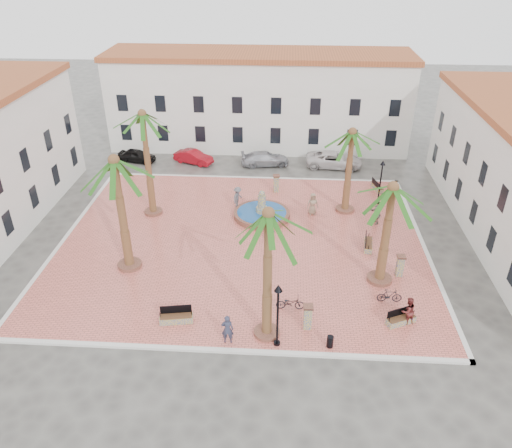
% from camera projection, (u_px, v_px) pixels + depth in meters
% --- Properties ---
extents(ground, '(120.00, 120.00, 0.00)m').
position_uv_depth(ground, '(242.00, 243.00, 36.22)').
color(ground, '#56544F').
rests_on(ground, ground).
extents(plaza, '(26.00, 22.00, 0.15)m').
position_uv_depth(plaza, '(242.00, 242.00, 36.18)').
color(plaza, '#E0695C').
rests_on(plaza, ground).
extents(kerb_n, '(26.30, 0.30, 0.16)m').
position_uv_depth(kerb_n, '(253.00, 178.00, 45.68)').
color(kerb_n, silver).
rests_on(kerb_n, ground).
extents(kerb_s, '(26.30, 0.30, 0.16)m').
position_uv_depth(kerb_s, '(224.00, 351.00, 26.68)').
color(kerb_s, silver).
rests_on(kerb_s, ground).
extents(kerb_e, '(0.30, 22.30, 0.16)m').
position_uv_depth(kerb_e, '(424.00, 248.00, 35.46)').
color(kerb_e, silver).
rests_on(kerb_e, ground).
extents(kerb_w, '(0.30, 22.30, 0.16)m').
position_uv_depth(kerb_w, '(68.00, 236.00, 36.89)').
color(kerb_w, silver).
rests_on(kerb_w, ground).
extents(building_north, '(30.40, 7.40, 9.50)m').
position_uv_depth(building_north, '(259.00, 100.00, 51.10)').
color(building_north, white).
rests_on(building_north, ground).
extents(fountain, '(4.40, 4.40, 2.27)m').
position_uv_depth(fountain, '(262.00, 213.00, 39.10)').
color(fountain, brown).
rests_on(fountain, plaza).
extents(palm_nw, '(4.65, 4.65, 8.45)m').
position_uv_depth(palm_nw, '(143.00, 125.00, 36.15)').
color(palm_nw, brown).
rests_on(palm_nw, plaza).
extents(palm_sw, '(5.19, 5.19, 8.01)m').
position_uv_depth(palm_sw, '(116.00, 173.00, 29.98)').
color(palm_sw, brown).
rests_on(palm_sw, plaza).
extents(palm_s, '(4.70, 4.70, 7.98)m').
position_uv_depth(palm_s, '(268.00, 228.00, 24.29)').
color(palm_s, brown).
rests_on(palm_s, plaza).
extents(palm_e, '(5.20, 5.20, 6.98)m').
position_uv_depth(palm_e, '(391.00, 200.00, 29.12)').
color(palm_e, brown).
rests_on(palm_e, plaza).
extents(palm_ne, '(4.79, 4.79, 6.94)m').
position_uv_depth(palm_ne, '(352.00, 142.00, 37.24)').
color(palm_ne, brown).
rests_on(palm_ne, plaza).
extents(bench_s, '(1.96, 0.88, 1.00)m').
position_uv_depth(bench_s, '(176.00, 318.00, 28.44)').
color(bench_s, gray).
rests_on(bench_s, plaza).
extents(bench_se, '(1.81, 1.23, 0.93)m').
position_uv_depth(bench_se, '(401.00, 320.00, 28.34)').
color(bench_se, gray).
rests_on(bench_se, plaza).
extents(bench_e, '(0.78, 1.82, 0.93)m').
position_uv_depth(bench_e, '(368.00, 244.00, 35.23)').
color(bench_e, gray).
rests_on(bench_e, plaza).
extents(bench_ne, '(0.91, 1.75, 0.88)m').
position_uv_depth(bench_ne, '(377.00, 187.00, 43.30)').
color(bench_ne, gray).
rests_on(bench_ne, plaza).
extents(lamppost_s, '(0.44, 0.44, 4.01)m').
position_uv_depth(lamppost_s, '(278.00, 305.00, 25.65)').
color(lamppost_s, black).
rests_on(lamppost_s, plaza).
extents(lamppost_e, '(0.41, 0.41, 3.81)m').
position_uv_depth(lamppost_e, '(381.00, 175.00, 39.94)').
color(lamppost_e, black).
rests_on(lamppost_e, plaza).
extents(bollard_se, '(0.57, 0.57, 1.55)m').
position_uv_depth(bollard_se, '(308.00, 316.00, 27.75)').
color(bollard_se, gray).
rests_on(bollard_se, plaza).
extents(bollard_n, '(0.61, 0.61, 1.53)m').
position_uv_depth(bollard_n, '(276.00, 183.00, 42.72)').
color(bollard_n, gray).
rests_on(bollard_n, plaza).
extents(bollard_e, '(0.54, 0.54, 1.51)m').
position_uv_depth(bollard_e, '(400.00, 265.00, 32.10)').
color(bollard_e, gray).
rests_on(bollard_e, plaza).
extents(litter_bin, '(0.36, 0.36, 0.70)m').
position_uv_depth(litter_bin, '(330.00, 342.00, 26.67)').
color(litter_bin, black).
rests_on(litter_bin, plaza).
extents(cyclist_a, '(0.68, 0.46, 1.81)m').
position_uv_depth(cyclist_a, '(227.00, 329.00, 26.70)').
color(cyclist_a, '#2E3046').
rests_on(cyclist_a, plaza).
extents(bicycle_a, '(1.70, 0.62, 0.89)m').
position_uv_depth(bicycle_a, '(290.00, 303.00, 29.34)').
color(bicycle_a, black).
rests_on(bicycle_a, plaza).
extents(cyclist_b, '(1.06, 0.97, 1.76)m').
position_uv_depth(cyclist_b, '(408.00, 311.00, 28.05)').
color(cyclist_b, maroon).
rests_on(cyclist_b, plaza).
extents(bicycle_b, '(1.50, 0.44, 0.90)m').
position_uv_depth(bicycle_b, '(389.00, 296.00, 29.91)').
color(bicycle_b, black).
rests_on(bicycle_b, plaza).
extents(pedestrian_fountain_a, '(0.98, 0.75, 1.80)m').
position_uv_depth(pedestrian_fountain_a, '(313.00, 204.00, 39.17)').
color(pedestrian_fountain_a, '#8E745C').
rests_on(pedestrian_fountain_a, plaza).
extents(pedestrian_fountain_b, '(1.12, 0.80, 1.77)m').
position_uv_depth(pedestrian_fountain_b, '(268.00, 230.00, 35.70)').
color(pedestrian_fountain_b, '#35495C').
rests_on(pedestrian_fountain_b, plaza).
extents(pedestrian_north, '(1.07, 1.32, 1.79)m').
position_uv_depth(pedestrian_north, '(238.00, 197.00, 40.20)').
color(pedestrian_north, '#57575C').
rests_on(pedestrian_north, plaza).
extents(pedestrian_east, '(0.96, 1.50, 1.55)m').
position_uv_depth(pedestrian_east, '(376.00, 214.00, 38.02)').
color(pedestrian_east, slate).
rests_on(pedestrian_east, plaza).
extents(car_black, '(3.91, 2.18, 1.26)m').
position_uv_depth(car_black, '(137.00, 156.00, 48.89)').
color(car_black, black).
rests_on(car_black, ground).
extents(car_red, '(4.11, 2.69, 1.28)m').
position_uv_depth(car_red, '(194.00, 157.00, 48.57)').
color(car_red, maroon).
rests_on(car_red, ground).
extents(car_silver, '(4.86, 2.67, 1.33)m').
position_uv_depth(car_silver, '(265.00, 159.00, 48.13)').
color(car_silver, '#A8A9B0').
rests_on(car_silver, ground).
extents(car_white, '(5.47, 2.78, 1.48)m').
position_uv_depth(car_white, '(334.00, 160.00, 47.73)').
color(car_white, silver).
rests_on(car_white, ground).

